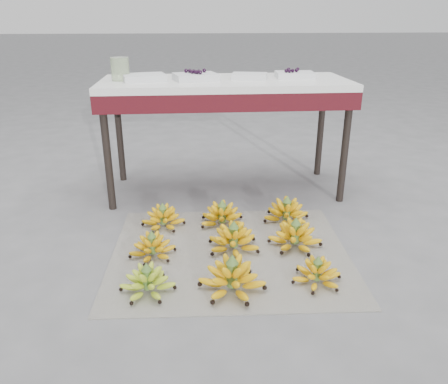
{
  "coord_description": "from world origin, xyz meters",
  "views": [
    {
      "loc": [
        -0.31,
        -1.97,
        1.18
      ],
      "look_at": [
        -0.11,
        0.33,
        0.24
      ],
      "focal_mm": 35.0,
      "sensor_mm": 36.0,
      "label": 1
    }
  ],
  "objects": [
    {
      "name": "tray_far_left",
      "position": [
        -0.58,
        0.95,
        0.81
      ],
      "size": [
        0.31,
        0.25,
        0.04
      ],
      "color": "silver",
      "rests_on": "vendor_table"
    },
    {
      "name": "bunch_back_center",
      "position": [
        -0.12,
        0.39,
        0.06
      ],
      "size": [
        0.28,
        0.28,
        0.17
      ],
      "rotation": [
        0.0,
        0.0,
        0.04
      ],
      "color": "#E7C105",
      "rests_on": "newspaper_mat"
    },
    {
      "name": "vendor_table",
      "position": [
        -0.05,
        0.98,
        0.7
      ],
      "size": [
        1.64,
        0.66,
        0.79
      ],
      "color": "black",
      "rests_on": "ground"
    },
    {
      "name": "bunch_mid_center",
      "position": [
        -0.08,
        0.08,
        0.07
      ],
      "size": [
        0.34,
        0.34,
        0.17
      ],
      "rotation": [
        0.0,
        0.0,
        0.23
      ],
      "color": "#E7C105",
      "rests_on": "newspaper_mat"
    },
    {
      "name": "bunch_mid_right",
      "position": [
        0.26,
        0.1,
        0.07
      ],
      "size": [
        0.34,
        0.34,
        0.17
      ],
      "rotation": [
        0.0,
        0.0,
        -0.22
      ],
      "color": "#E7C105",
      "rests_on": "newspaper_mat"
    },
    {
      "name": "bunch_front_right",
      "position": [
        0.28,
        -0.26,
        0.06
      ],
      "size": [
        0.3,
        0.3,
        0.14
      ],
      "rotation": [
        0.0,
        0.0,
        -0.31
      ],
      "color": "#E7C105",
      "rests_on": "newspaper_mat"
    },
    {
      "name": "bunch_back_left",
      "position": [
        -0.47,
        0.4,
        0.06
      ],
      "size": [
        0.33,
        0.33,
        0.15
      ],
      "rotation": [
        0.0,
        0.0,
        -0.42
      ],
      "color": "#E7C105",
      "rests_on": "newspaper_mat"
    },
    {
      "name": "tray_right",
      "position": [
        0.11,
        0.98,
        0.81
      ],
      "size": [
        0.26,
        0.21,
        0.04
      ],
      "color": "silver",
      "rests_on": "vendor_table"
    },
    {
      "name": "glass_jar",
      "position": [
        -0.73,
        0.98,
        0.86
      ],
      "size": [
        0.15,
        0.15,
        0.15
      ],
      "primitive_type": "cylinder",
      "rotation": [
        0.0,
        0.0,
        -0.34
      ],
      "color": "beige",
      "rests_on": "vendor_table"
    },
    {
      "name": "bunch_back_right",
      "position": [
        0.28,
        0.4,
        0.06
      ],
      "size": [
        0.28,
        0.28,
        0.17
      ],
      "rotation": [
        0.0,
        0.0,
        0.01
      ],
      "color": "#E7C105",
      "rests_on": "newspaper_mat"
    },
    {
      "name": "bunch_front_center",
      "position": [
        -0.13,
        -0.29,
        0.07
      ],
      "size": [
        0.4,
        0.4,
        0.19
      ],
      "rotation": [
        0.0,
        0.0,
        0.41
      ],
      "color": "#E7C105",
      "rests_on": "newspaper_mat"
    },
    {
      "name": "bunch_front_left",
      "position": [
        -0.51,
        -0.27,
        0.06
      ],
      "size": [
        0.3,
        0.3,
        0.15
      ],
      "rotation": [
        0.0,
        0.0,
        -0.25
      ],
      "color": "#7BA82D",
      "rests_on": "newspaper_mat"
    },
    {
      "name": "bunch_mid_left",
      "position": [
        -0.51,
        0.05,
        0.06
      ],
      "size": [
        0.25,
        0.25,
        0.15
      ],
      "rotation": [
        0.0,
        0.0,
        -0.04
      ],
      "color": "#E7C105",
      "rests_on": "newspaper_mat"
    },
    {
      "name": "ground",
      "position": [
        0.0,
        0.0,
        0.0
      ],
      "size": [
        60.0,
        60.0,
        0.0
      ],
      "primitive_type": "plane",
      "color": "#5D5D5F",
      "rests_on": "ground"
    },
    {
      "name": "newspaper_mat",
      "position": [
        -0.1,
        0.06,
        0.0
      ],
      "size": [
        1.29,
        1.1,
        0.01
      ],
      "primitive_type": "cube",
      "rotation": [
        0.0,
        0.0,
        -0.04
      ],
      "color": "beige",
      "rests_on": "ground"
    },
    {
      "name": "tray_left",
      "position": [
        -0.25,
        0.95,
        0.81
      ],
      "size": [
        0.31,
        0.26,
        0.07
      ],
      "color": "silver",
      "rests_on": "vendor_table"
    },
    {
      "name": "tray_far_right",
      "position": [
        0.42,
        1.0,
        0.81
      ],
      "size": [
        0.26,
        0.19,
        0.06
      ],
      "color": "silver",
      "rests_on": "vendor_table"
    }
  ]
}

